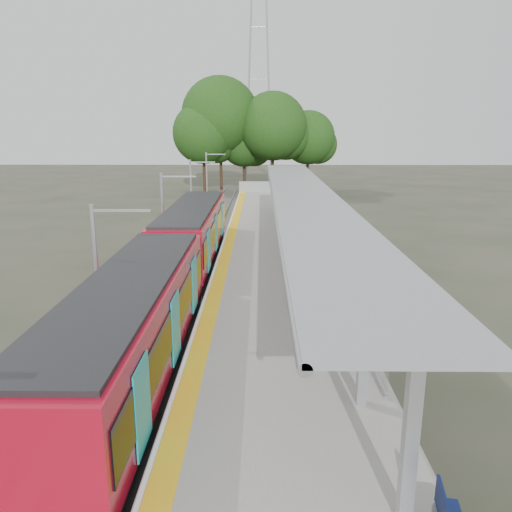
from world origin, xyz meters
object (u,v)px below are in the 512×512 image
at_px(bench_mid, 312,286).
at_px(info_pillar_near, 292,264).
at_px(train, 172,266).
at_px(litter_bin, 311,270).
at_px(info_pillar_far, 309,244).
at_px(bench_far, 297,208).

xyz_separation_m(bench_mid, info_pillar_near, (-0.73, 2.13, 0.36)).
bearing_deg(train, litter_bin, 14.14).
bearing_deg(train, bench_mid, -10.68).
xyz_separation_m(info_pillar_far, litter_bin, (-0.25, -3.66, -0.36)).
distance_m(train, litter_bin, 6.50).
relative_size(bench_far, info_pillar_near, 0.83).
distance_m(info_pillar_near, litter_bin, 1.20).
relative_size(train, bench_far, 16.93).
xyz_separation_m(bench_mid, bench_far, (0.81, 20.40, 0.07)).
distance_m(info_pillar_near, info_pillar_far, 4.42).
xyz_separation_m(bench_far, info_pillar_near, (-1.54, -18.27, 0.28)).
relative_size(bench_far, info_pillar_far, 0.89).
height_order(train, litter_bin, train).
distance_m(bench_far, info_pillar_near, 18.34).
bearing_deg(litter_bin, bench_far, 88.10).
xyz_separation_m(info_pillar_near, litter_bin, (0.95, 0.59, -0.42)).
height_order(bench_mid, info_pillar_far, info_pillar_far).
bearing_deg(bench_far, litter_bin, -98.13).
relative_size(train, info_pillar_near, 14.01).
height_order(bench_mid, bench_far, bench_far).
bearing_deg(bench_mid, litter_bin, 86.36).
xyz_separation_m(info_pillar_near, info_pillar_far, (1.20, 4.26, -0.06)).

